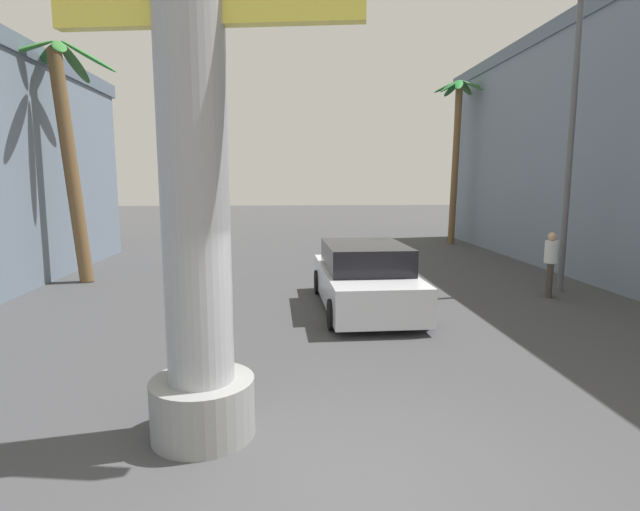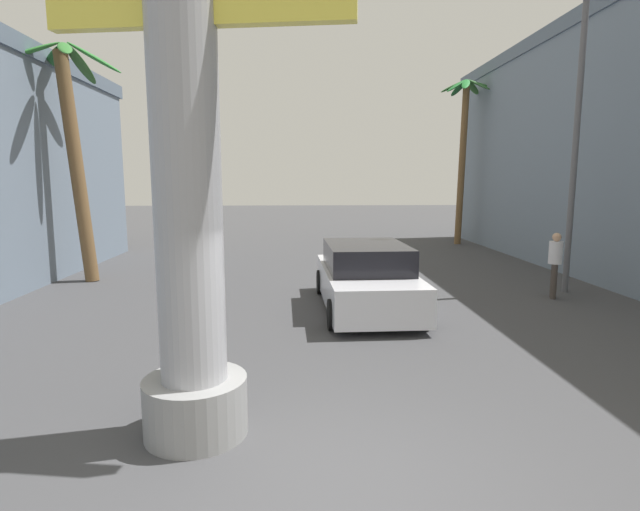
{
  "view_description": "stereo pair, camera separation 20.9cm",
  "coord_description": "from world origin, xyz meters",
  "px_view_note": "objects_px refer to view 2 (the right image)",
  "views": [
    {
      "loc": [
        -0.68,
        -4.44,
        3.04
      ],
      "look_at": [
        0.0,
        5.7,
        1.51
      ],
      "focal_mm": 28.0,
      "sensor_mm": 36.0,
      "label": 1
    },
    {
      "loc": [
        -0.48,
        -4.45,
        3.04
      ],
      "look_at": [
        0.0,
        5.7,
        1.51
      ],
      "focal_mm": 28.0,
      "sensor_mm": 36.0,
      "label": 2
    }
  ],
  "objects_px": {
    "car_lead": "(366,278)",
    "palm_tree_far_right": "(463,138)",
    "pedestrian_mid_right": "(555,260)",
    "neon_sign_pole": "(181,8)",
    "palm_tree_mid_left": "(74,142)",
    "street_lamp": "(566,116)"
  },
  "relations": [
    {
      "from": "car_lead",
      "to": "palm_tree_far_right",
      "type": "xyz_separation_m",
      "value": [
        6.18,
        11.91,
        4.24
      ]
    },
    {
      "from": "palm_tree_far_right",
      "to": "pedestrian_mid_right",
      "type": "height_order",
      "value": "palm_tree_far_right"
    },
    {
      "from": "neon_sign_pole",
      "to": "pedestrian_mid_right",
      "type": "xyz_separation_m",
      "value": [
        7.88,
        6.65,
        -3.87
      ]
    },
    {
      "from": "palm_tree_far_right",
      "to": "palm_tree_mid_left",
      "type": "xyz_separation_m",
      "value": [
        -14.31,
        -8.26,
        -0.82
      ]
    },
    {
      "from": "palm_tree_far_right",
      "to": "palm_tree_mid_left",
      "type": "height_order",
      "value": "palm_tree_far_right"
    },
    {
      "from": "palm_tree_mid_left",
      "to": "neon_sign_pole",
      "type": "bearing_deg",
      "value": -60.94
    },
    {
      "from": "palm_tree_mid_left",
      "to": "pedestrian_mid_right",
      "type": "relative_size",
      "value": 4.06
    },
    {
      "from": "neon_sign_pole",
      "to": "palm_tree_mid_left",
      "type": "distance_m",
      "value": 10.87
    },
    {
      "from": "palm_tree_mid_left",
      "to": "street_lamp",
      "type": "bearing_deg",
      "value": -8.94
    },
    {
      "from": "palm_tree_far_right",
      "to": "palm_tree_mid_left",
      "type": "relative_size",
      "value": 1.1
    },
    {
      "from": "pedestrian_mid_right",
      "to": "car_lead",
      "type": "bearing_deg",
      "value": -170.77
    },
    {
      "from": "neon_sign_pole",
      "to": "pedestrian_mid_right",
      "type": "height_order",
      "value": "neon_sign_pole"
    },
    {
      "from": "car_lead",
      "to": "palm_tree_far_right",
      "type": "relative_size",
      "value": 0.62
    },
    {
      "from": "street_lamp",
      "to": "palm_tree_mid_left",
      "type": "distance_m",
      "value": 13.72
    },
    {
      "from": "palm_tree_mid_left",
      "to": "pedestrian_mid_right",
      "type": "xyz_separation_m",
      "value": [
        13.15,
        -2.83,
        -3.15
      ]
    },
    {
      "from": "palm_tree_far_right",
      "to": "pedestrian_mid_right",
      "type": "xyz_separation_m",
      "value": [
        -1.16,
        -11.09,
        -3.98
      ]
    },
    {
      "from": "street_lamp",
      "to": "palm_tree_far_right",
      "type": "height_order",
      "value": "street_lamp"
    },
    {
      "from": "neon_sign_pole",
      "to": "palm_tree_mid_left",
      "type": "bearing_deg",
      "value": 119.06
    },
    {
      "from": "pedestrian_mid_right",
      "to": "palm_tree_mid_left",
      "type": "bearing_deg",
      "value": 167.86
    },
    {
      "from": "street_lamp",
      "to": "car_lead",
      "type": "height_order",
      "value": "street_lamp"
    },
    {
      "from": "palm_tree_far_right",
      "to": "pedestrian_mid_right",
      "type": "distance_m",
      "value": 11.84
    },
    {
      "from": "car_lead",
      "to": "palm_tree_mid_left",
      "type": "xyz_separation_m",
      "value": [
        -8.13,
        3.65,
        3.42
      ]
    }
  ]
}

